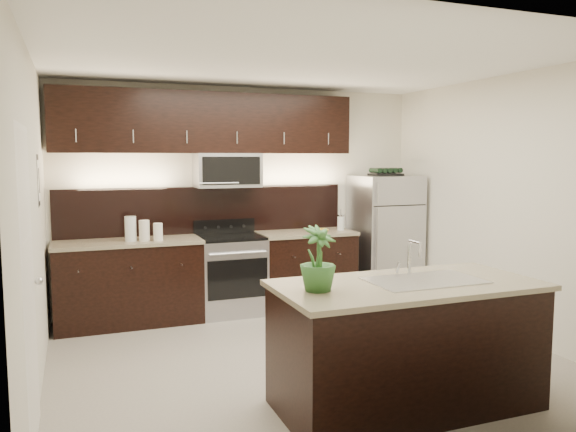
% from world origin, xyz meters
% --- Properties ---
extents(ground, '(4.50, 4.50, 0.00)m').
position_xyz_m(ground, '(0.00, 0.00, 0.00)').
color(ground, gray).
rests_on(ground, ground).
extents(room_walls, '(4.52, 4.02, 2.71)m').
position_xyz_m(room_walls, '(-0.11, -0.04, 1.70)').
color(room_walls, beige).
rests_on(room_walls, ground).
extents(counter_run, '(3.51, 0.65, 0.94)m').
position_xyz_m(counter_run, '(-0.46, 1.69, 0.47)').
color(counter_run, black).
rests_on(counter_run, ground).
extents(upper_fixtures, '(3.49, 0.40, 1.66)m').
position_xyz_m(upper_fixtures, '(-0.43, 1.84, 2.14)').
color(upper_fixtures, black).
rests_on(upper_fixtures, counter_run).
extents(island, '(1.96, 0.96, 0.94)m').
position_xyz_m(island, '(0.31, -1.20, 0.47)').
color(island, black).
rests_on(island, ground).
extents(sink_faucet, '(0.84, 0.50, 0.28)m').
position_xyz_m(sink_faucet, '(0.46, -1.19, 0.96)').
color(sink_faucet, silver).
rests_on(sink_faucet, island).
extents(refrigerator, '(0.78, 0.70, 1.62)m').
position_xyz_m(refrigerator, '(1.80, 1.63, 0.81)').
color(refrigerator, '#B2B2B7').
rests_on(refrigerator, ground).
extents(wine_rack, '(0.40, 0.25, 0.10)m').
position_xyz_m(wine_rack, '(1.80, 1.63, 1.66)').
color(wine_rack, black).
rests_on(wine_rack, refrigerator).
extents(plant, '(0.31, 0.31, 0.45)m').
position_xyz_m(plant, '(-0.41, -1.20, 1.16)').
color(plant, '#2C5D25').
rests_on(plant, island).
extents(canisters, '(0.40, 0.20, 0.27)m').
position_xyz_m(canisters, '(-1.28, 1.61, 1.06)').
color(canisters, silver).
rests_on(canisters, counter_run).
extents(french_press, '(0.09, 0.09, 0.26)m').
position_xyz_m(french_press, '(1.17, 1.64, 1.04)').
color(french_press, silver).
rests_on(french_press, counter_run).
extents(bananas, '(0.18, 0.15, 0.05)m').
position_xyz_m(bananas, '(0.85, 1.61, 0.96)').
color(bananas, gold).
rests_on(bananas, counter_run).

